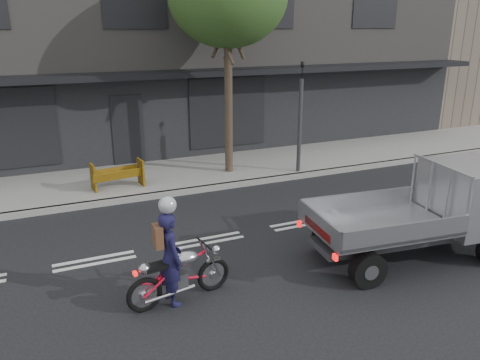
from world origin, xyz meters
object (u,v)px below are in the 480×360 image
flatbed_ute (454,201)px  construction_barrier (119,176)px  traffic_light_pole (300,124)px  motorcycle (180,273)px  rider (170,258)px

flatbed_ute → construction_barrier: size_ratio=3.08×
traffic_light_pole → motorcycle: bearing=-135.2°
motorcycle → construction_barrier: motorcycle is taller
rider → construction_barrier: bearing=-9.1°
traffic_light_pole → construction_barrier: traffic_light_pole is taller
traffic_light_pole → construction_barrier: size_ratio=2.48×
motorcycle → rider: size_ratio=1.15×
traffic_light_pole → rider: size_ratio=2.13×
flatbed_ute → motorcycle: bearing=-178.3°
motorcycle → flatbed_ute: flatbed_ute is taller
motorcycle → traffic_light_pole: bearing=36.6°
motorcycle → construction_barrier: bearing=82.4°
motorcycle → rider: bearing=171.8°
rider → flatbed_ute: 5.84m
traffic_light_pole → construction_barrier: bearing=175.8°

